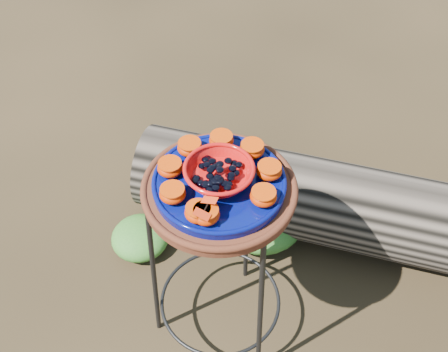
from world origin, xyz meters
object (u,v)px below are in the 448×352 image
at_px(terracotta_saucer, 219,191).
at_px(red_bowl, 219,174).
at_px(cobalt_plate, 219,184).
at_px(driftwood_log, 364,210).
at_px(plant_stand, 220,268).

height_order(terracotta_saucer, red_bowl, red_bowl).
xyz_separation_m(cobalt_plate, red_bowl, (0.00, 0.00, 0.04)).
bearing_deg(terracotta_saucer, red_bowl, 0.00).
distance_m(cobalt_plate, driftwood_log, 0.88).
bearing_deg(driftwood_log, plant_stand, -120.07).
bearing_deg(red_bowl, plant_stand, 0.00).
relative_size(red_bowl, driftwood_log, 0.10).
height_order(plant_stand, red_bowl, red_bowl).
xyz_separation_m(terracotta_saucer, red_bowl, (0.00, 0.00, 0.06)).
height_order(red_bowl, driftwood_log, red_bowl).
xyz_separation_m(terracotta_saucer, cobalt_plate, (0.00, 0.00, 0.03)).
height_order(terracotta_saucer, driftwood_log, terracotta_saucer).
relative_size(cobalt_plate, red_bowl, 2.00).
xyz_separation_m(terracotta_saucer, driftwood_log, (0.33, 0.58, -0.55)).
relative_size(plant_stand, driftwood_log, 0.39).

